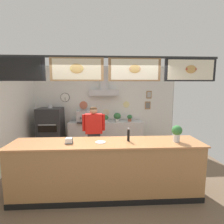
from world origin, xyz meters
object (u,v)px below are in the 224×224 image
Objects in this scene: potted_basil at (130,118)px; pizza_oven at (51,130)px; potted_thyme at (106,118)px; potted_oregano at (117,116)px; espresso_machine at (85,116)px; potted_rosemary at (96,117)px; pepper_grinder at (128,135)px; napkin_holder at (69,141)px; shop_worker at (94,134)px; basil_vase at (177,133)px; condiment_plate at (100,142)px.

pizza_oven is at bearing -177.36° from potted_basil.
potted_oregano is at bearing -0.87° from potted_thyme.
espresso_machine is 1.51m from potted_basil.
pepper_grinder is (0.72, -2.58, 0.09)m from potted_rosemary.
potted_thyme is at bearing 74.73° from napkin_holder.
potted_oregano is 1.39× the size of potted_thyme.
pizza_oven is at bearing -173.29° from espresso_machine.
potted_basil is at bearing 59.71° from napkin_holder.
napkin_holder is (-1.12, -2.67, -0.00)m from potted_oregano.
pizza_oven is 10.64× the size of napkin_holder.
pizza_oven reaches higher than napkin_holder.
shop_worker is 1.29m from espresso_machine.
potted_thyme is 1.45× the size of napkin_holder.
pepper_grinder is at bearing 174.42° from basil_vase.
shop_worker is 1.47m from potted_oregano.
condiment_plate is at bearing 178.52° from basil_vase.
potted_thyme is at bearing 86.66° from condiment_plate.
pepper_grinder is (1.08, -2.57, 0.06)m from espresso_machine.
shop_worker is at bearing -90.11° from potted_rosemary.
espresso_machine reaches higher than potted_thyme.
pizza_oven is 1.50m from potted_rosemary.
espresso_machine is (-0.35, 1.20, 0.28)m from shop_worker.
potted_rosemary is (-0.73, -0.03, -0.01)m from potted_oregano.
basil_vase is at bearing -64.76° from potted_thyme.
basil_vase is 0.90m from pepper_grinder.
potted_oregano is 0.73m from potted_rosemary.
condiment_plate is (0.19, -1.42, 0.22)m from shop_worker.
potted_rosemary is at bearing -177.93° from potted_oregano.
potted_oregano is at bearing 108.28° from basil_vase.
potted_rosemary is at bearing 105.65° from pepper_grinder.
pepper_grinder is at bearing 5.48° from condiment_plate.
napkin_holder is 1.11m from pepper_grinder.
shop_worker is at bearing 138.14° from basil_vase.
potted_thyme is (1.80, 0.17, 0.34)m from pizza_oven.
potted_thyme is at bearing 98.17° from pepper_grinder.
pepper_grinder reaches higher than napkin_holder.
potted_rosemary is at bearing 94.18° from condiment_plate.
potted_oregano is at bearing 173.73° from potted_basil.
shop_worker is at bearing 97.82° from condiment_plate.
condiment_plate is 0.58m from napkin_holder.
basil_vase is (1.43, -0.04, 0.17)m from condiment_plate.
shop_worker is 5.46× the size of potted_oregano.
espresso_machine is at bearing -178.22° from potted_rosemary.
shop_worker is 1.68m from potted_basil.
napkin_holder is at bearing -105.27° from potted_thyme.
basil_vase is 1.21× the size of pepper_grinder.
pepper_grinder is at bearing -81.83° from potted_thyme.
pepper_grinder is at bearing 113.91° from shop_worker.
pepper_grinder reaches higher than potted_oregano.
shop_worker reaches higher than potted_thyme.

